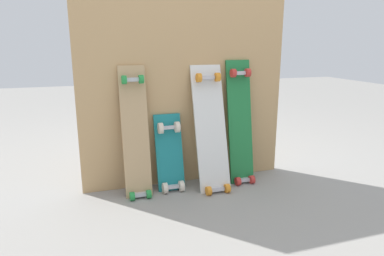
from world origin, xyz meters
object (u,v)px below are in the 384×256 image
(skateboard_natural, at_px, (136,138))
(skateboard_green, at_px, (240,127))
(skateboard_teal, at_px, (170,157))
(skateboard_white, at_px, (211,133))

(skateboard_natural, height_order, skateboard_green, skateboard_green)
(skateboard_teal, relative_size, skateboard_green, 0.62)
(skateboard_teal, relative_size, skateboard_white, 0.63)
(skateboard_teal, bearing_deg, skateboard_natural, -177.51)
(skateboard_natural, xyz_separation_m, skateboard_teal, (0.22, 0.01, -0.15))
(skateboard_teal, bearing_deg, skateboard_white, -11.00)
(skateboard_white, height_order, skateboard_green, skateboard_green)
(skateboard_natural, bearing_deg, skateboard_white, -4.96)
(skateboard_natural, xyz_separation_m, skateboard_green, (0.72, 0.00, 0.01))
(skateboard_natural, distance_m, skateboard_white, 0.49)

